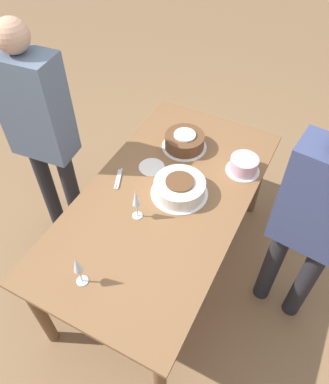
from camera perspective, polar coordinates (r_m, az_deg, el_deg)
ground_plane at (r=2.90m, az=-0.00°, el=-10.99°), size 12.00×12.00×0.00m
dining_table at (r=2.34m, az=-0.00°, el=-2.47°), size 1.80×0.95×0.78m
cake_center_white at (r=2.25m, az=2.31°, el=0.67°), size 0.35×0.35×0.11m
cake_front_chocolate at (r=2.57m, az=3.06°, el=7.76°), size 0.31×0.31×0.11m
cake_back_decorated at (r=2.44m, az=11.97°, el=4.05°), size 0.22×0.22×0.10m
wine_glass_near at (r=1.86m, az=-13.12°, el=-10.93°), size 0.06×0.06×0.21m
wine_glass_far at (r=2.07m, az=-4.36°, el=-1.09°), size 0.06×0.06×0.22m
dessert_plate_left at (r=2.44m, az=-1.97°, el=3.81°), size 0.17×0.17×0.01m
fork_pile at (r=2.39m, az=-7.02°, el=2.02°), size 0.17×0.09×0.01m
person_cutting at (r=2.50m, az=-18.49°, el=9.61°), size 0.26×0.42×1.69m
person_watching at (r=2.10m, az=21.91°, el=-3.69°), size 0.27×0.42×1.57m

